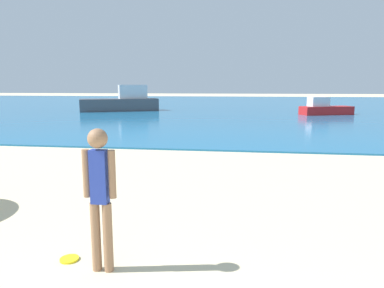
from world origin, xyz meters
name	(u,v)px	position (x,y,z in m)	size (l,w,h in m)	color
water	(237,104)	(0.00, 40.71, 0.03)	(160.00, 60.00, 0.06)	#1E6B9E
person_standing	(100,192)	(-0.86, 3.22, 0.93)	(0.38, 0.22, 1.63)	#936B4C
frisbee	(69,259)	(-1.36, 3.38, 0.01)	(0.22, 0.22, 0.03)	yellow
boat_near	(325,109)	(6.51, 25.84, 0.50)	(3.91, 2.44, 1.27)	red
boat_far	(122,102)	(-9.20, 27.57, 0.80)	(6.52, 4.48, 2.13)	#4C4C51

